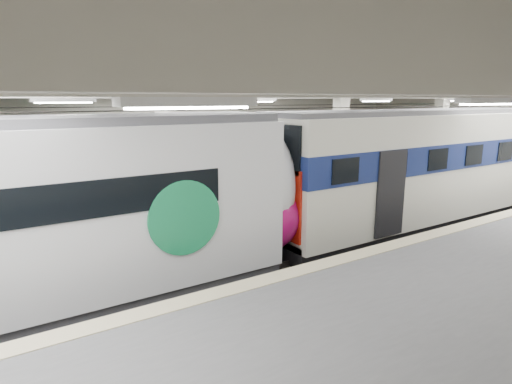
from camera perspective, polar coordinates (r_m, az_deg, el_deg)
station_hall at (r=11.97m, az=9.55°, el=3.80°), size 36.00×24.00×5.75m
modern_emu at (r=10.91m, az=-24.13°, el=-3.22°), size 14.35×2.96×4.60m
older_rer at (r=17.96m, az=20.82°, el=3.26°), size 13.96×3.08×4.58m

